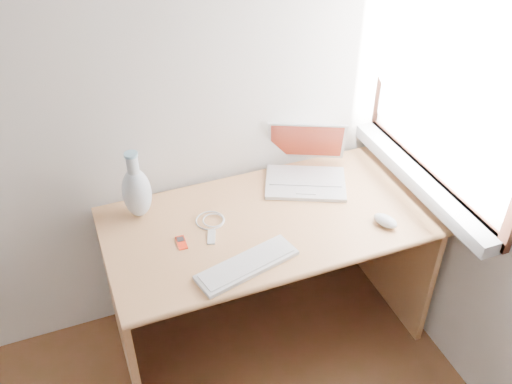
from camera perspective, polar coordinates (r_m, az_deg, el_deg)
name	(u,v)px	position (r m, az deg, el deg)	size (l,w,h in m)	color
window	(446,73)	(2.31, 18.51, 11.20)	(0.11, 0.99, 1.10)	white
desk	(261,243)	(2.54, 0.51, -5.12)	(1.34, 0.67, 0.71)	tan
laptop	(302,169)	(2.55, 4.58, 2.32)	(0.42, 0.42, 0.24)	white
external_keyboard	(247,265)	(2.14, -0.89, -7.29)	(0.42, 0.21, 0.02)	silver
mouse	(385,221)	(2.37, 12.82, -2.82)	(0.06, 0.11, 0.04)	white
ipod	(181,243)	(2.25, -7.47, -5.04)	(0.04, 0.08, 0.01)	red
cable_coil	(210,220)	(2.35, -4.60, -2.85)	(0.12, 0.12, 0.01)	silver
remote	(212,237)	(2.27, -4.47, -4.52)	(0.03, 0.08, 0.01)	silver
vase	(137,191)	(2.35, -11.86, 0.11)	(0.12, 0.12, 0.30)	silver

